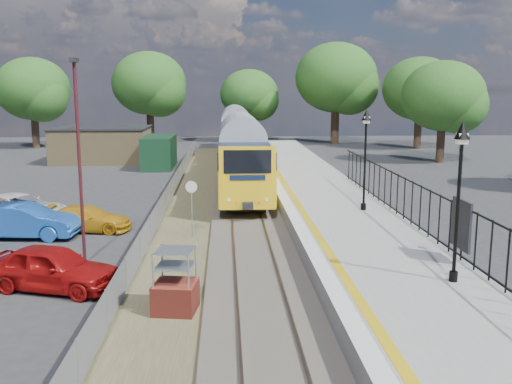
{
  "coord_description": "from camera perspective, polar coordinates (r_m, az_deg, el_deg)",
  "views": [
    {
      "loc": [
        -1.03,
        -19.39,
        6.33
      ],
      "look_at": [
        0.28,
        4.78,
        2.0
      ],
      "focal_mm": 40.0,
      "sensor_mm": 36.0,
      "label": 1
    }
  ],
  "objects": [
    {
      "name": "track_bed",
      "position": [
        29.73,
        -1.95,
        -1.98
      ],
      "size": [
        5.9,
        80.0,
        0.29
      ],
      "color": "#473F38",
      "rests_on": "ground"
    },
    {
      "name": "platform",
      "position": [
        28.5,
        7.55,
        -1.85
      ],
      "size": [
        5.0,
        70.0,
        0.9
      ],
      "primitive_type": "cube",
      "color": "gray",
      "rests_on": "ground"
    },
    {
      "name": "speed_sign",
      "position": [
        24.59,
        -6.46,
        -0.81
      ],
      "size": [
        0.5,
        0.14,
        2.52
      ],
      "rotation": [
        0.0,
        0.0,
        -0.18
      ],
      "color": "#999EA3",
      "rests_on": "ground"
    },
    {
      "name": "victorian_lamp_south",
      "position": [
        16.84,
        19.77,
        2.61
      ],
      "size": [
        0.44,
        0.44,
        4.6
      ],
      "color": "black",
      "rests_on": "platform"
    },
    {
      "name": "car_red",
      "position": [
        19.51,
        -19.69,
        -7.15
      ],
      "size": [
        4.62,
        2.97,
        1.46
      ],
      "primitive_type": "imported",
      "rotation": [
        0.0,
        0.0,
        1.26
      ],
      "color": "#A50F0F",
      "rests_on": "ground"
    },
    {
      "name": "car_white",
      "position": [
        29.14,
        -22.73,
        -1.7
      ],
      "size": [
        5.95,
        4.5,
        1.5
      ],
      "primitive_type": "imported",
      "rotation": [
        0.0,
        0.0,
        1.14
      ],
      "color": "white",
      "rests_on": "ground"
    },
    {
      "name": "platform_edge",
      "position": [
        28.1,
        3.44,
        -1.01
      ],
      "size": [
        0.9,
        70.0,
        0.01
      ],
      "color": "silver",
      "rests_on": "platform"
    },
    {
      "name": "carpark_lamp",
      "position": [
        21.41,
        -17.3,
        4.02
      ],
      "size": [
        0.25,
        0.5,
        7.44
      ],
      "color": "#441619",
      "rests_on": "ground"
    },
    {
      "name": "car_blue",
      "position": [
        26.61,
        -22.14,
        -2.71
      ],
      "size": [
        4.71,
        1.99,
        1.51
      ],
      "primitive_type": "imported",
      "rotation": [
        0.0,
        0.0,
        1.48
      ],
      "color": "#1A4B9F",
      "rests_on": "ground"
    },
    {
      "name": "tree_line",
      "position": [
        61.44,
        -0.84,
        10.4
      ],
      "size": [
        56.8,
        43.8,
        11.88
      ],
      "color": "#332319",
      "rests_on": "ground"
    },
    {
      "name": "brick_plinth",
      "position": [
        16.64,
        -8.09,
        -8.94
      ],
      "size": [
        1.35,
        1.35,
        1.92
      ],
      "rotation": [
        0.0,
        0.0,
        -0.15
      ],
      "color": "maroon",
      "rests_on": "ground"
    },
    {
      "name": "victorian_lamp_north",
      "position": [
        26.25,
        10.92,
        5.52
      ],
      "size": [
        0.44,
        0.44,
        4.6
      ],
      "color": "black",
      "rests_on": "platform"
    },
    {
      "name": "car_yellow",
      "position": [
        27.04,
        -16.47,
        -2.58
      ],
      "size": [
        4.16,
        2.2,
        1.15
      ],
      "primitive_type": "imported",
      "rotation": [
        0.0,
        0.0,
        1.42
      ],
      "color": "gold",
      "rests_on": "ground"
    },
    {
      "name": "outbuilding",
      "position": [
        51.78,
        -14.12,
        4.51
      ],
      "size": [
        10.8,
        10.1,
        3.12
      ],
      "color": "#8F7A51",
      "rests_on": "ground"
    },
    {
      "name": "train",
      "position": [
        47.1,
        -1.83,
        5.28
      ],
      "size": [
        2.82,
        40.83,
        3.51
      ],
      "color": "gold",
      "rests_on": "ground"
    },
    {
      "name": "palisade_fence",
      "position": [
        23.35,
        15.91,
        -1.35
      ],
      "size": [
        0.12,
        26.0,
        2.0
      ],
      "color": "black",
      "rests_on": "platform"
    },
    {
      "name": "ground",
      "position": [
        20.43,
        -0.05,
        -7.91
      ],
      "size": [
        120.0,
        120.0,
        0.0
      ],
      "primitive_type": "plane",
      "color": "#2D2D30",
      "rests_on": "ground"
    },
    {
      "name": "wire_fence",
      "position": [
        32.07,
        -8.71,
        -0.27
      ],
      "size": [
        0.06,
        52.0,
        1.2
      ],
      "color": "#999EA3",
      "rests_on": "ground"
    }
  ]
}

